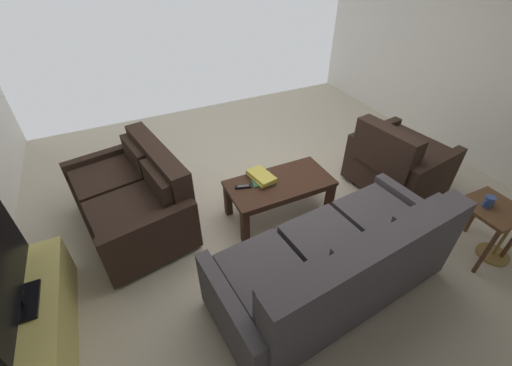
{
  "coord_description": "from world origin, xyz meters",
  "views": [
    {
      "loc": [
        1.39,
        2.44,
        2.43
      ],
      "look_at": [
        0.53,
        0.64,
        0.87
      ],
      "focal_mm": 23.03,
      "sensor_mm": 36.0,
      "label": 1
    }
  ],
  "objects_px": {
    "sofa_main": "(338,265)",
    "book_stack": "(261,177)",
    "loveseat_near": "(135,198)",
    "end_table": "(489,216)",
    "coffee_mug": "(489,202)",
    "tv_remote": "(243,187)",
    "armchair_side": "(397,162)",
    "coffee_table": "(280,187)",
    "tv_stand": "(36,321)"
  },
  "relations": [
    {
      "from": "sofa_main",
      "to": "tv_remote",
      "type": "height_order",
      "value": "sofa_main"
    },
    {
      "from": "book_stack",
      "to": "tv_remote",
      "type": "height_order",
      "value": "book_stack"
    },
    {
      "from": "tv_remote",
      "to": "coffee_mug",
      "type": "bearing_deg",
      "value": 143.16
    },
    {
      "from": "coffee_table",
      "to": "book_stack",
      "type": "bearing_deg",
      "value": -36.03
    },
    {
      "from": "sofa_main",
      "to": "coffee_mug",
      "type": "height_order",
      "value": "sofa_main"
    },
    {
      "from": "sofa_main",
      "to": "end_table",
      "type": "height_order",
      "value": "sofa_main"
    },
    {
      "from": "coffee_table",
      "to": "end_table",
      "type": "relative_size",
      "value": 1.91
    },
    {
      "from": "armchair_side",
      "to": "tv_remote",
      "type": "distance_m",
      "value": 1.78
    },
    {
      "from": "loveseat_near",
      "to": "armchair_side",
      "type": "relative_size",
      "value": 1.46
    },
    {
      "from": "loveseat_near",
      "to": "tv_remote",
      "type": "bearing_deg",
      "value": 158.56
    },
    {
      "from": "coffee_mug",
      "to": "book_stack",
      "type": "xyz_separation_m",
      "value": [
        1.49,
        -1.32,
        -0.15
      ]
    },
    {
      "from": "coffee_table",
      "to": "book_stack",
      "type": "xyz_separation_m",
      "value": [
        0.15,
        -0.11,
        0.1
      ]
    },
    {
      "from": "end_table",
      "to": "book_stack",
      "type": "relative_size",
      "value": 1.71
    },
    {
      "from": "sofa_main",
      "to": "coffee_table",
      "type": "bearing_deg",
      "value": -94.06
    },
    {
      "from": "sofa_main",
      "to": "coffee_table",
      "type": "distance_m",
      "value": 1.07
    },
    {
      "from": "tv_stand",
      "to": "sofa_main",
      "type": "bearing_deg",
      "value": 163.77
    },
    {
      "from": "armchair_side",
      "to": "book_stack",
      "type": "relative_size",
      "value": 3.15
    },
    {
      "from": "end_table",
      "to": "armchair_side",
      "type": "xyz_separation_m",
      "value": [
        -0.0,
        -1.06,
        -0.08
      ]
    },
    {
      "from": "end_table",
      "to": "sofa_main",
      "type": "bearing_deg",
      "value": -6.79
    },
    {
      "from": "loveseat_near",
      "to": "end_table",
      "type": "distance_m",
      "value": 3.24
    },
    {
      "from": "armchair_side",
      "to": "loveseat_near",
      "type": "bearing_deg",
      "value": -13.19
    },
    {
      "from": "tv_stand",
      "to": "book_stack",
      "type": "distance_m",
      "value": 2.16
    },
    {
      "from": "end_table",
      "to": "armchair_side",
      "type": "bearing_deg",
      "value": -90.1
    },
    {
      "from": "loveseat_near",
      "to": "tv_stand",
      "type": "bearing_deg",
      "value": 46.42
    },
    {
      "from": "tv_remote",
      "to": "loveseat_near",
      "type": "bearing_deg",
      "value": -21.44
    },
    {
      "from": "end_table",
      "to": "coffee_mug",
      "type": "bearing_deg",
      "value": -38.07
    },
    {
      "from": "book_stack",
      "to": "loveseat_near",
      "type": "bearing_deg",
      "value": -16.29
    },
    {
      "from": "loveseat_near",
      "to": "end_table",
      "type": "bearing_deg",
      "value": 148.14
    },
    {
      "from": "loveseat_near",
      "to": "coffee_mug",
      "type": "relative_size",
      "value": 14.52
    },
    {
      "from": "sofa_main",
      "to": "tv_remote",
      "type": "xyz_separation_m",
      "value": [
        0.29,
        -1.15,
        0.05
      ]
    },
    {
      "from": "sofa_main",
      "to": "loveseat_near",
      "type": "bearing_deg",
      "value": -50.12
    },
    {
      "from": "coffee_table",
      "to": "tv_remote",
      "type": "relative_size",
      "value": 6.38
    },
    {
      "from": "coffee_mug",
      "to": "tv_remote",
      "type": "bearing_deg",
      "value": -36.84
    },
    {
      "from": "end_table",
      "to": "coffee_mug",
      "type": "relative_size",
      "value": 5.42
    },
    {
      "from": "sofa_main",
      "to": "end_table",
      "type": "bearing_deg",
      "value": 173.21
    },
    {
      "from": "end_table",
      "to": "tv_remote",
      "type": "relative_size",
      "value": 3.33
    },
    {
      "from": "coffee_table",
      "to": "end_table",
      "type": "height_order",
      "value": "end_table"
    },
    {
      "from": "end_table",
      "to": "coffee_mug",
      "type": "xyz_separation_m",
      "value": [
        0.05,
        -0.04,
        0.15
      ]
    },
    {
      "from": "armchair_side",
      "to": "coffee_mug",
      "type": "relative_size",
      "value": 9.97
    },
    {
      "from": "coffee_table",
      "to": "tv_stand",
      "type": "xyz_separation_m",
      "value": [
        2.22,
        0.45,
        -0.14
      ]
    },
    {
      "from": "coffee_mug",
      "to": "tv_remote",
      "type": "xyz_separation_m",
      "value": [
        1.71,
        -1.28,
        -0.17
      ]
    },
    {
      "from": "tv_stand",
      "to": "tv_remote",
      "type": "height_order",
      "value": "tv_remote"
    },
    {
      "from": "loveseat_near",
      "to": "tv_remote",
      "type": "relative_size",
      "value": 8.93
    },
    {
      "from": "loveseat_near",
      "to": "coffee_table",
      "type": "bearing_deg",
      "value": 161.18
    },
    {
      "from": "loveseat_near",
      "to": "coffee_table",
      "type": "xyz_separation_m",
      "value": [
        -1.36,
        0.46,
        -0.0
      ]
    },
    {
      "from": "sofa_main",
      "to": "tv_stand",
      "type": "xyz_separation_m",
      "value": [
        2.15,
        -0.63,
        -0.17
      ]
    },
    {
      "from": "sofa_main",
      "to": "book_stack",
      "type": "distance_m",
      "value": 1.19
    },
    {
      "from": "sofa_main",
      "to": "coffee_table",
      "type": "height_order",
      "value": "sofa_main"
    },
    {
      "from": "sofa_main",
      "to": "coffee_table",
      "type": "xyz_separation_m",
      "value": [
        -0.08,
        -1.07,
        -0.03
      ]
    },
    {
      "from": "coffee_table",
      "to": "tv_stand",
      "type": "height_order",
      "value": "tv_stand"
    }
  ]
}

